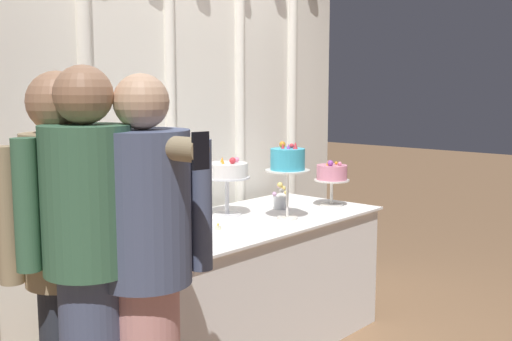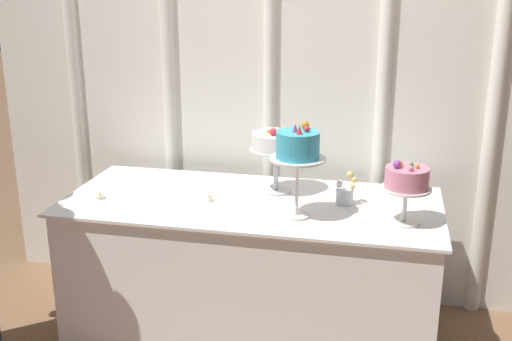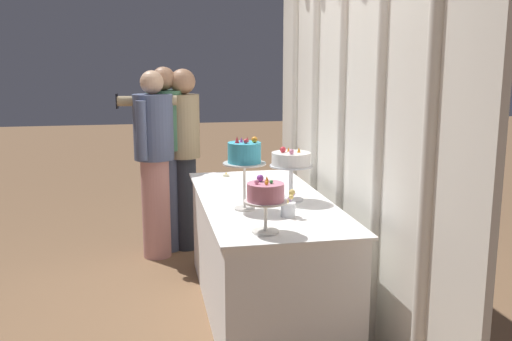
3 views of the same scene
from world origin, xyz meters
TOP-DOWN VIEW (x-y plane):
  - ground_plane at (0.00, 0.00)m, footprint 24.00×24.00m
  - draped_curtain at (0.01, 0.67)m, footprint 3.48×0.15m
  - cake_table at (0.00, 0.10)m, footprint 1.95×0.85m
  - cake_display_leftmost at (0.10, 0.27)m, footprint 0.28×0.28m
  - cake_display_center at (0.27, -0.07)m, footprint 0.27×0.27m
  - cake_display_rightmost at (0.77, -0.05)m, footprint 0.23×0.23m
  - flower_vase at (0.48, 0.15)m, footprint 0.11×0.09m
  - tealight_far_left at (-0.78, -0.04)m, footprint 0.05×0.05m
  - tealight_near_left at (-0.21, 0.04)m, footprint 0.04×0.04m
  - guest_man_dark_suit at (-1.39, -0.49)m, footprint 0.44×0.44m
  - guest_girl_blue_dress at (-1.39, -0.34)m, footprint 0.43×0.75m
  - guest_man_pink_jacket at (-1.23, -0.60)m, footprint 0.46×0.46m

SIDE VIEW (x-z plane):
  - ground_plane at x=0.00m, z-range 0.00..0.00m
  - cake_table at x=0.00m, z-range 0.00..0.79m
  - tealight_far_left at x=-0.78m, z-range 0.78..0.81m
  - tealight_near_left at x=-0.21m, z-range 0.78..0.82m
  - flower_vase at x=0.48m, z-range 0.76..0.93m
  - guest_man_pink_jacket at x=-1.23m, z-range 0.07..1.70m
  - guest_man_dark_suit at x=-1.39m, z-range 0.09..1.74m
  - guest_girl_blue_dress at x=-1.39m, z-range 0.11..1.75m
  - cake_display_rightmost at x=0.77m, z-range 0.84..1.15m
  - cake_display_leftmost at x=0.10m, z-range 0.87..1.23m
  - cake_display_center at x=0.27m, z-range 0.90..1.36m
  - draped_curtain at x=0.01m, z-range 0.05..2.76m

